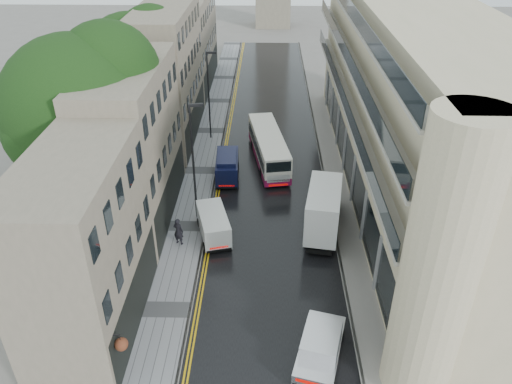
# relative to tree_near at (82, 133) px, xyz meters

# --- Properties ---
(road) EXTENTS (9.00, 85.00, 0.02)m
(road) POSITION_rel_tree_near_xyz_m (12.50, 7.50, -6.94)
(road) COLOR black
(road) RESTS_ON ground
(left_sidewalk) EXTENTS (2.70, 85.00, 0.12)m
(left_sidewalk) POSITION_rel_tree_near_xyz_m (6.65, 7.50, -6.89)
(left_sidewalk) COLOR gray
(left_sidewalk) RESTS_ON ground
(right_sidewalk) EXTENTS (1.80, 85.00, 0.12)m
(right_sidewalk) POSITION_rel_tree_near_xyz_m (17.90, 7.50, -6.89)
(right_sidewalk) COLOR slate
(right_sidewalk) RESTS_ON ground
(old_shop_row) EXTENTS (4.50, 56.00, 12.00)m
(old_shop_row) POSITION_rel_tree_near_xyz_m (3.05, 10.00, -0.95)
(old_shop_row) COLOR gray
(old_shop_row) RESTS_ON ground
(modern_block) EXTENTS (8.00, 40.00, 14.00)m
(modern_block) POSITION_rel_tree_near_xyz_m (22.80, 6.00, 0.05)
(modern_block) COLOR beige
(modern_block) RESTS_ON ground
(tree_near) EXTENTS (10.56, 10.56, 13.89)m
(tree_near) POSITION_rel_tree_near_xyz_m (0.00, 0.00, 0.00)
(tree_near) COLOR black
(tree_near) RESTS_ON ground
(tree_far) EXTENTS (9.24, 9.24, 12.46)m
(tree_far) POSITION_rel_tree_near_xyz_m (0.30, 13.00, -0.72)
(tree_far) COLOR black
(tree_far) RESTS_ON ground
(cream_bus) EXTENTS (3.80, 9.96, 2.65)m
(cream_bus) POSITION_rel_tree_near_xyz_m (11.81, 6.61, -5.60)
(cream_bus) COLOR white
(cream_bus) RESTS_ON road
(white_lorry) EXTENTS (3.25, 7.34, 3.72)m
(white_lorry) POSITION_rel_tree_near_xyz_m (14.96, -2.39, -5.06)
(white_lorry) COLOR white
(white_lorry) RESTS_ON road
(silver_hatchback) EXTENTS (3.07, 4.87, 1.69)m
(silver_hatchback) POSITION_rel_tree_near_xyz_m (13.76, -13.58, -6.08)
(silver_hatchback) COLOR silver
(silver_hatchback) RESTS_ON road
(white_van) EXTENTS (2.81, 4.47, 1.88)m
(white_van) POSITION_rel_tree_near_xyz_m (8.20, -3.43, -5.99)
(white_van) COLOR white
(white_van) RESTS_ON road
(navy_van) EXTENTS (1.99, 4.54, 2.28)m
(navy_van) POSITION_rel_tree_near_xyz_m (8.20, 4.92, -5.79)
(navy_van) COLOR #0E1233
(navy_van) RESTS_ON road
(pedestrian) EXTENTS (0.85, 0.72, 1.99)m
(pedestrian) POSITION_rel_tree_near_xyz_m (6.36, -2.85, -5.83)
(pedestrian) COLOR black
(pedestrian) RESTS_ON left_sidewalk
(lamp_post_near) EXTENTS (1.00, 0.40, 8.69)m
(lamp_post_near) POSITION_rel_tree_near_xyz_m (7.16, 0.41, -2.48)
(lamp_post_near) COLOR black
(lamp_post_near) RESTS_ON left_sidewalk
(lamp_post_far) EXTENTS (0.94, 0.24, 8.29)m
(lamp_post_far) POSITION_rel_tree_near_xyz_m (6.77, 14.16, -2.68)
(lamp_post_far) COLOR black
(lamp_post_far) RESTS_ON left_sidewalk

